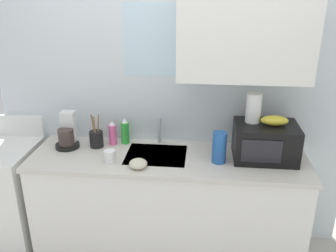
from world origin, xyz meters
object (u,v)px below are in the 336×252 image
microwave (265,142)px  stove_range (4,195)px  coffee_maker (68,134)px  dish_soap_bottle_green (125,132)px  dish_soap_bottle_pink (113,133)px  cereal_canister (219,147)px  small_bowl (138,164)px  banana_bunch (274,120)px  utensil_crock (96,138)px  paper_towel_roll (254,108)px  mug_white (110,157)px

microwave → stove_range: bearing=-178.8°
coffee_maker → dish_soap_bottle_green: 0.46m
dish_soap_bottle_pink → cereal_canister: size_ratio=0.86×
dish_soap_bottle_pink → cereal_canister: 0.88m
dish_soap_bottle_green → dish_soap_bottle_pink: (-0.10, -0.03, -0.01)m
stove_range → small_bowl: 1.31m
stove_range → dish_soap_bottle_green: size_ratio=4.97×
cereal_canister → dish_soap_bottle_pink: bearing=164.9°
cereal_canister → dish_soap_bottle_green: bearing=161.1°
microwave → small_bowl: (-0.91, -0.25, -0.10)m
microwave → cereal_canister: microwave is taller
banana_bunch → cereal_canister: (-0.39, -0.10, -0.19)m
banana_bunch → coffee_maker: (-1.59, 0.06, -0.20)m
cereal_canister → utensil_crock: bearing=170.1°
paper_towel_roll → dish_soap_bottle_green: paper_towel_roll is taller
mug_white → dish_soap_bottle_pink: bearing=100.1°
microwave → paper_towel_roll: paper_towel_roll is taller
stove_range → microwave: bearing=1.2°
microwave → banana_bunch: bearing=1.8°
banana_bunch → dish_soap_bottle_green: banana_bunch is taller
cereal_canister → mug_white: (-0.79, -0.09, -0.07)m
microwave → cereal_canister: 0.35m
banana_bunch → utensil_crock: bearing=177.1°
banana_bunch → stove_range: bearing=-178.8°
microwave → utensil_crock: bearing=176.9°
paper_towel_roll → mug_white: paper_towel_roll is taller
dish_soap_bottle_green → utensil_crock: (-0.22, -0.09, -0.03)m
coffee_maker → small_bowl: coffee_maker is taller
dish_soap_bottle_pink → utensil_crock: 0.14m
dish_soap_bottle_green → dish_soap_bottle_pink: 0.10m
paper_towel_roll → dish_soap_bottle_pink: (-1.09, 0.08, -0.29)m
dish_soap_bottle_green → cereal_canister: 0.80m
microwave → mug_white: bearing=-170.6°
dish_soap_bottle_green → utensil_crock: bearing=-157.8°
coffee_maker → dish_soap_bottle_green: (0.45, 0.10, -0.00)m
dish_soap_bottle_green → small_bowl: dish_soap_bottle_green is taller
stove_range → dish_soap_bottle_pink: (0.93, 0.18, 0.54)m
microwave → dish_soap_bottle_green: size_ratio=2.12×
coffee_maker → cereal_canister: bearing=-7.5°
mug_white → small_bowl: bearing=-15.3°
dish_soap_bottle_green → cereal_canister: bearing=-18.9°
stove_range → microwave: microwave is taller
coffee_maker → cereal_canister: coffee_maker is taller
cereal_canister → small_bowl: cereal_canister is taller
banana_bunch → paper_towel_roll: size_ratio=0.91×
dish_soap_bottle_green → mug_white: 0.35m
paper_towel_roll → utensil_crock: 1.25m
stove_range → cereal_canister: (1.78, -0.05, 0.56)m
mug_white → small_bowl: mug_white is taller
paper_towel_roll → cereal_canister: (-0.24, -0.15, -0.26)m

